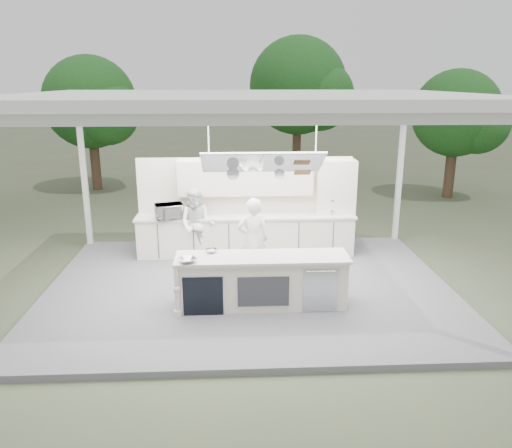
{
  "coord_description": "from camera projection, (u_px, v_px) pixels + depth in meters",
  "views": [
    {
      "loc": [
        -0.34,
        -9.25,
        4.1
      ],
      "look_at": [
        0.16,
        0.4,
        1.29
      ],
      "focal_mm": 35.0,
      "sensor_mm": 36.0,
      "label": 1
    }
  ],
  "objects": [
    {
      "name": "bowl_small",
      "position": [
        211.0,
        251.0,
        9.07
      ],
      "size": [
        0.26,
        0.26,
        0.06
      ],
      "primitive_type": "imported",
      "rotation": [
        0.0,
        0.0,
        -0.31
      ],
      "color": "#B4B7BB",
      "rests_on": "demo_island"
    },
    {
      "name": "back_wall_unit",
      "position": [
        264.0,
        192.0,
        11.65
      ],
      "size": [
        5.05,
        0.48,
        2.25
      ],
      "color": "white",
      "rests_on": "stage_deck"
    },
    {
      "name": "toaster_oven",
      "position": [
        169.0,
        211.0,
        11.23
      ],
      "size": [
        0.7,
        0.56,
        0.34
      ],
      "primitive_type": "imported",
      "rotation": [
        0.0,
        0.0,
        0.28
      ],
      "color": "#B4B7BC",
      "rests_on": "back_counter"
    },
    {
      "name": "demo_island",
      "position": [
        261.0,
        281.0,
        9.0
      ],
      "size": [
        3.1,
        0.79,
        0.95
      ],
      "color": "white",
      "rests_on": "stage_deck"
    },
    {
      "name": "head_chef",
      "position": [
        253.0,
        240.0,
        10.02
      ],
      "size": [
        0.68,
        0.49,
        1.75
      ],
      "primitive_type": "imported",
      "rotation": [
        0.0,
        0.0,
        3.26
      ],
      "color": "white",
      "rests_on": "stage_deck"
    },
    {
      "name": "stage_deck",
      "position": [
        249.0,
        288.0,
        10.02
      ],
      "size": [
        8.0,
        6.0,
        0.12
      ],
      "primitive_type": "cube",
      "color": "#5E5D62",
      "rests_on": "ground"
    },
    {
      "name": "bowl_large",
      "position": [
        188.0,
        260.0,
        8.57
      ],
      "size": [
        0.4,
        0.4,
        0.07
      ],
      "primitive_type": "imported",
      "rotation": [
        0.0,
        0.0,
        0.39
      ],
      "color": "#B0B3B7",
      "rests_on": "demo_island"
    },
    {
      "name": "tent",
      "position": [
        249.0,
        102.0,
        8.99
      ],
      "size": [
        8.2,
        6.2,
        3.86
      ],
      "color": "white",
      "rests_on": "ground"
    },
    {
      "name": "ground",
      "position": [
        249.0,
        291.0,
        10.04
      ],
      "size": [
        90.0,
        90.0,
        0.0
      ],
      "primitive_type": "plane",
      "color": "#474F36",
      "rests_on": "ground"
    },
    {
      "name": "back_counter",
      "position": [
        246.0,
        235.0,
        11.69
      ],
      "size": [
        5.08,
        0.72,
        0.95
      ],
      "color": "white",
      "rests_on": "stage_deck"
    },
    {
      "name": "tree_cluster",
      "position": [
        234.0,
        102.0,
        18.48
      ],
      "size": [
        19.55,
        9.4,
        5.85
      ],
      "color": "#463423",
      "rests_on": "ground"
    },
    {
      "name": "sous_chef",
      "position": [
        197.0,
        225.0,
        11.2
      ],
      "size": [
        0.93,
        0.78,
        1.68
      ],
      "primitive_type": "imported",
      "rotation": [
        0.0,
        0.0,
        -0.2
      ],
      "color": "silver",
      "rests_on": "stage_deck"
    }
  ]
}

